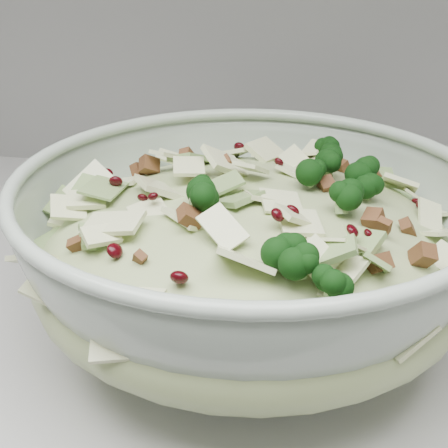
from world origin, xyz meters
name	(u,v)px	position (x,y,z in m)	size (l,w,h in m)	color
mixing_bowl	(249,255)	(-0.63, 1.60, 0.98)	(0.46, 0.46, 0.15)	#A2B2A2
salad	(249,228)	(-0.63, 1.60, 1.00)	(0.45, 0.45, 0.15)	#A9BA7F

